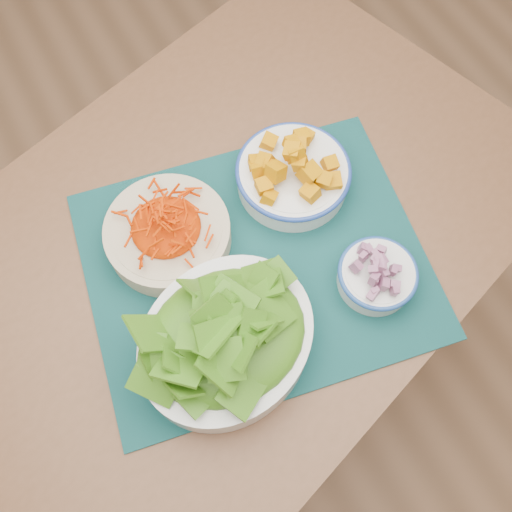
{
  "coord_description": "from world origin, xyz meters",
  "views": [
    {
      "loc": [
        -0.38,
        -0.57,
        1.58
      ],
      "look_at": [
        -0.21,
        -0.26,
        0.78
      ],
      "focal_mm": 40.0,
      "sensor_mm": 36.0,
      "label": 1
    }
  ],
  "objects_px": {
    "table": "(225,264)",
    "placemat": "(256,264)",
    "lettuce_bowl": "(226,336)",
    "onion_bowl": "(378,274)",
    "carrot_bowl": "(167,231)",
    "squash_bowl": "(293,170)"
  },
  "relations": [
    {
      "from": "lettuce_bowl",
      "to": "onion_bowl",
      "type": "height_order",
      "value": "lettuce_bowl"
    },
    {
      "from": "table",
      "to": "lettuce_bowl",
      "type": "distance_m",
      "value": 0.25
    },
    {
      "from": "placemat",
      "to": "lettuce_bowl",
      "type": "distance_m",
      "value": 0.15
    },
    {
      "from": "lettuce_bowl",
      "to": "onion_bowl",
      "type": "relative_size",
      "value": 2.45
    },
    {
      "from": "placemat",
      "to": "lettuce_bowl",
      "type": "xyz_separation_m",
      "value": [
        -0.1,
        -0.1,
        0.06
      ]
    },
    {
      "from": "squash_bowl",
      "to": "carrot_bowl",
      "type": "bearing_deg",
      "value": 179.03
    },
    {
      "from": "table",
      "to": "onion_bowl",
      "type": "height_order",
      "value": "onion_bowl"
    },
    {
      "from": "carrot_bowl",
      "to": "squash_bowl",
      "type": "distance_m",
      "value": 0.22
    },
    {
      "from": "table",
      "to": "carrot_bowl",
      "type": "bearing_deg",
      "value": 139.49
    },
    {
      "from": "squash_bowl",
      "to": "lettuce_bowl",
      "type": "bearing_deg",
      "value": -139.04
    },
    {
      "from": "onion_bowl",
      "to": "table",
      "type": "bearing_deg",
      "value": 132.81
    },
    {
      "from": "squash_bowl",
      "to": "onion_bowl",
      "type": "distance_m",
      "value": 0.21
    },
    {
      "from": "placemat",
      "to": "squash_bowl",
      "type": "xyz_separation_m",
      "value": [
        0.12,
        0.1,
        0.05
      ]
    },
    {
      "from": "lettuce_bowl",
      "to": "carrot_bowl",
      "type": "bearing_deg",
      "value": 71.78
    },
    {
      "from": "carrot_bowl",
      "to": "onion_bowl",
      "type": "height_order",
      "value": "carrot_bowl"
    },
    {
      "from": "onion_bowl",
      "to": "lettuce_bowl",
      "type": "bearing_deg",
      "value": 175.78
    },
    {
      "from": "table",
      "to": "lettuce_bowl",
      "type": "height_order",
      "value": "lettuce_bowl"
    },
    {
      "from": "table",
      "to": "onion_bowl",
      "type": "distance_m",
      "value": 0.29
    },
    {
      "from": "carrot_bowl",
      "to": "onion_bowl",
      "type": "distance_m",
      "value": 0.33
    },
    {
      "from": "table",
      "to": "carrot_bowl",
      "type": "relative_size",
      "value": 5.59
    },
    {
      "from": "table",
      "to": "onion_bowl",
      "type": "bearing_deg",
      "value": -64.21
    },
    {
      "from": "table",
      "to": "placemat",
      "type": "height_order",
      "value": "placemat"
    }
  ]
}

